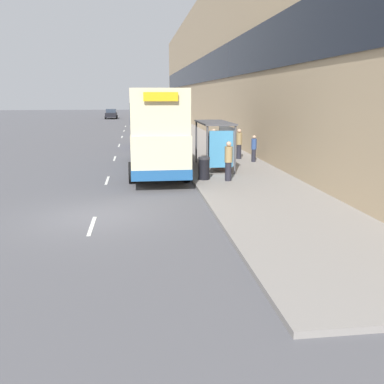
{
  "coord_description": "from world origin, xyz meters",
  "views": [
    {
      "loc": [
        1.49,
        -14.18,
        4.01
      ],
      "look_at": [
        5.29,
        15.58,
        -2.8
      ],
      "focal_mm": 40.0,
      "sensor_mm": 36.0,
      "label": 1
    }
  ],
  "objects_px": {
    "car_1": "(111,114)",
    "pedestrian_2": "(239,144)",
    "litter_bin": "(204,168)",
    "pedestrian_3": "(210,147)",
    "pedestrian_4": "(214,143)",
    "car_2": "(146,136)",
    "double_decker_bus_near": "(155,128)",
    "car_0": "(142,126)",
    "bus_shelter": "(219,136)",
    "pedestrian_1": "(254,148)",
    "pedestrian_at_shelter": "(228,161)"
  },
  "relations": [
    {
      "from": "car_1",
      "to": "litter_bin",
      "type": "relative_size",
      "value": 3.77
    },
    {
      "from": "pedestrian_at_shelter",
      "to": "pedestrian_4",
      "type": "distance_m",
      "value": 7.43
    },
    {
      "from": "double_decker_bus_near",
      "to": "litter_bin",
      "type": "height_order",
      "value": "double_decker_bus_near"
    },
    {
      "from": "pedestrian_2",
      "to": "pedestrian_3",
      "type": "relative_size",
      "value": 1.07
    },
    {
      "from": "bus_shelter",
      "to": "pedestrian_4",
      "type": "xyz_separation_m",
      "value": [
        0.47,
        4.08,
        -0.81
      ]
    },
    {
      "from": "car_0",
      "to": "pedestrian_3",
      "type": "relative_size",
      "value": 2.45
    },
    {
      "from": "car_1",
      "to": "pedestrian_4",
      "type": "distance_m",
      "value": 50.81
    },
    {
      "from": "double_decker_bus_near",
      "to": "car_1",
      "type": "relative_size",
      "value": 2.87
    },
    {
      "from": "litter_bin",
      "to": "pedestrian_3",
      "type": "bearing_deg",
      "value": 77.69
    },
    {
      "from": "pedestrian_3",
      "to": "car_1",
      "type": "bearing_deg",
      "value": 99.51
    },
    {
      "from": "pedestrian_at_shelter",
      "to": "pedestrian_3",
      "type": "height_order",
      "value": "pedestrian_at_shelter"
    },
    {
      "from": "double_decker_bus_near",
      "to": "car_1",
      "type": "bearing_deg",
      "value": 95.77
    },
    {
      "from": "car_1",
      "to": "pedestrian_4",
      "type": "height_order",
      "value": "pedestrian_4"
    },
    {
      "from": "car_1",
      "to": "pedestrian_2",
      "type": "bearing_deg",
      "value": 101.86
    },
    {
      "from": "pedestrian_at_shelter",
      "to": "pedestrian_2",
      "type": "distance_m",
      "value": 7.11
    },
    {
      "from": "car_0",
      "to": "pedestrian_at_shelter",
      "type": "relative_size",
      "value": 2.33
    },
    {
      "from": "pedestrian_4",
      "to": "car_0",
      "type": "bearing_deg",
      "value": 102.83
    },
    {
      "from": "pedestrian_3",
      "to": "pedestrian_4",
      "type": "height_order",
      "value": "pedestrian_4"
    },
    {
      "from": "double_decker_bus_near",
      "to": "pedestrian_4",
      "type": "relative_size",
      "value": 6.24
    },
    {
      "from": "pedestrian_4",
      "to": "litter_bin",
      "type": "distance_m",
      "value": 7.16
    },
    {
      "from": "car_0",
      "to": "pedestrian_4",
      "type": "relative_size",
      "value": 2.33
    },
    {
      "from": "double_decker_bus_near",
      "to": "car_0",
      "type": "bearing_deg",
      "value": 91.17
    },
    {
      "from": "pedestrian_1",
      "to": "pedestrian_3",
      "type": "distance_m",
      "value": 2.61
    },
    {
      "from": "double_decker_bus_near",
      "to": "car_0",
      "type": "xyz_separation_m",
      "value": [
        -0.44,
        21.71,
        -1.45
      ]
    },
    {
      "from": "pedestrian_at_shelter",
      "to": "pedestrian_2",
      "type": "xyz_separation_m",
      "value": [
        2.11,
        6.79,
        0.02
      ]
    },
    {
      "from": "pedestrian_3",
      "to": "car_0",
      "type": "bearing_deg",
      "value": 100.46
    },
    {
      "from": "double_decker_bus_near",
      "to": "car_2",
      "type": "distance_m",
      "value": 10.75
    },
    {
      "from": "bus_shelter",
      "to": "pedestrian_at_shelter",
      "type": "relative_size",
      "value": 2.31
    },
    {
      "from": "pedestrian_at_shelter",
      "to": "pedestrian_3",
      "type": "bearing_deg",
      "value": 88.87
    },
    {
      "from": "pedestrian_4",
      "to": "litter_bin",
      "type": "relative_size",
      "value": 1.73
    },
    {
      "from": "pedestrian_2",
      "to": "pedestrian_3",
      "type": "height_order",
      "value": "pedestrian_2"
    },
    {
      "from": "car_2",
      "to": "pedestrian_4",
      "type": "xyz_separation_m",
      "value": [
        4.07,
        -7.42,
        0.23
      ]
    },
    {
      "from": "car_1",
      "to": "car_2",
      "type": "xyz_separation_m",
      "value": [
        5.07,
        -42.56,
        0.01
      ]
    },
    {
      "from": "pedestrian_1",
      "to": "pedestrian_4",
      "type": "relative_size",
      "value": 0.86
    },
    {
      "from": "car_0",
      "to": "litter_bin",
      "type": "bearing_deg",
      "value": -84.34
    },
    {
      "from": "car_2",
      "to": "pedestrian_1",
      "type": "bearing_deg",
      "value": -56.73
    },
    {
      "from": "car_0",
      "to": "pedestrian_2",
      "type": "xyz_separation_m",
      "value": [
        5.69,
        -19.1,
        0.24
      ]
    },
    {
      "from": "car_2",
      "to": "pedestrian_4",
      "type": "relative_size",
      "value": 2.33
    },
    {
      "from": "litter_bin",
      "to": "pedestrian_4",
      "type": "bearing_deg",
      "value": 76.31
    },
    {
      "from": "bus_shelter",
      "to": "pedestrian_4",
      "type": "relative_size",
      "value": 2.31
    },
    {
      "from": "car_0",
      "to": "pedestrian_3",
      "type": "height_order",
      "value": "pedestrian_3"
    },
    {
      "from": "pedestrian_1",
      "to": "pedestrian_3",
      "type": "xyz_separation_m",
      "value": [
        -2.58,
        0.4,
        0.08
      ]
    },
    {
      "from": "car_1",
      "to": "pedestrian_2",
      "type": "distance_m",
      "value": 51.7
    },
    {
      "from": "car_2",
      "to": "litter_bin",
      "type": "xyz_separation_m",
      "value": [
        2.38,
        -14.37,
        -0.17
      ]
    },
    {
      "from": "pedestrian_3",
      "to": "double_decker_bus_near",
      "type": "bearing_deg",
      "value": -152.69
    },
    {
      "from": "car_0",
      "to": "pedestrian_2",
      "type": "relative_size",
      "value": 2.29
    },
    {
      "from": "pedestrian_at_shelter",
      "to": "pedestrian_1",
      "type": "distance_m",
      "value": 6.1
    },
    {
      "from": "double_decker_bus_near",
      "to": "litter_bin",
      "type": "bearing_deg",
      "value": -60.88
    },
    {
      "from": "double_decker_bus_near",
      "to": "car_1",
      "type": "distance_m",
      "value": 53.49
    },
    {
      "from": "car_2",
      "to": "pedestrian_1",
      "type": "xyz_separation_m",
      "value": [
        6.14,
        -9.36,
        0.1
      ]
    }
  ]
}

